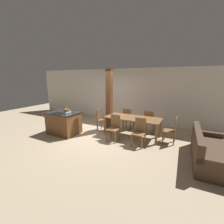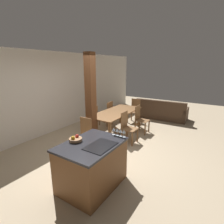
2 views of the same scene
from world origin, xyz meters
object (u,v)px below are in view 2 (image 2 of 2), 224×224
Objects in this scene: wine_glass_near at (124,132)px; dining_chair_near_left at (127,127)px; dining_chair_near_right at (140,119)px; dining_chair_foot_end at (134,110)px; dining_table at (116,114)px; dining_chair_far_left at (92,119)px; timber_post at (91,101)px; dining_chair_head_end at (89,132)px; fruit_bowl at (75,139)px; wine_glass_middle at (121,131)px; couch at (161,112)px; dining_chair_far_right at (107,113)px; wine_glass_end at (114,129)px; kitchen_island at (92,165)px; wine_glass_far at (117,130)px.

dining_chair_near_left is (1.58, 0.74, -0.53)m from wine_glass_near.
dining_chair_near_right is 1.17m from dining_chair_foot_end.
dining_chair_far_left reaches higher than dining_table.
dining_chair_head_end is at bearing -153.36° from timber_post.
fruit_bowl is 1.56× the size of wine_glass_near.
wine_glass_middle is 4.62m from couch.
fruit_bowl is 0.26× the size of dining_chair_far_right.
dining_chair_far_left is at bearing -54.66° from dining_chair_head_end.
timber_post reaches higher than dining_chair_far_right.
timber_post reaches higher than wine_glass_near.
wine_glass_near is 3.32m from dining_chair_far_right.
wine_glass_near is 0.23m from wine_glass_end.
dining_chair_near_right is (3.06, 0.36, 0.04)m from kitchen_island.
fruit_bowl reaches higher than dining_chair_near_left.
kitchen_island is 1.31× the size of dining_chair_near_right.
dining_chair_near_right is 2.01m from couch.
wine_glass_far reaches higher than kitchen_island.
dining_chair_near_left is 1.00× the size of dining_chair_foot_end.
dining_chair_far_left is at bearing 0.00° from dining_chair_far_right.
wine_glass_near is 0.17× the size of dining_chair_far_left.
dining_chair_head_end is at bearing 63.86° from wine_glass_far.
wine_glass_near is 1.85m from timber_post.
couch is at bearing 143.59° from dining_chair_far_right.
dining_chair_near_left and dining_chair_far_right have the same top height.
wine_glass_middle reaches higher than dining_table.
timber_post is at bearing 172.13° from dining_table.
dining_chair_near_left is 1.66m from dining_chair_far_right.
fruit_bowl is 3.48m from dining_chair_far_right.
timber_post is at bearing 38.94° from dining_chair_far_left.
wine_glass_far reaches higher than dining_chair_near_left.
dining_chair_foot_end is (4.02, 1.04, 0.04)m from kitchen_island.
couch is at bearing -14.82° from timber_post.
dining_chair_head_end and dining_chair_foot_end have the same top height.
couch is (5.15, -0.06, -0.66)m from fruit_bowl.
kitchen_island is at bearing 150.58° from wine_glass_middle.
dining_chair_near_left is at bearing -52.15° from timber_post.
dining_chair_far_left is at bearing 61.50° from couch.
fruit_bowl is 1.56× the size of wine_glass_far.
wine_glass_end is 0.17× the size of dining_chair_far_right.
timber_post is (-1.60, -0.52, 0.81)m from dining_chair_far_right.
dining_chair_near_right is (2.53, 0.66, -0.53)m from wine_glass_middle.
dining_chair_near_right is 1.00× the size of dining_chair_far_left.
timber_post is (0.31, 0.16, 0.81)m from dining_chair_head_end.
wine_glass_near is 1.00× the size of wine_glass_far.
dining_table is 2.26× the size of dining_chair_foot_end.
dining_chair_head_end is (-1.43, 0.00, -0.18)m from dining_table.
dining_table is (2.05, 1.42, -0.35)m from wine_glass_near.
timber_post is (-3.60, 0.95, 1.03)m from couch.
kitchen_island is 0.58× the size of dining_table.
wine_glass_middle is 3.28m from dining_chair_far_right.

